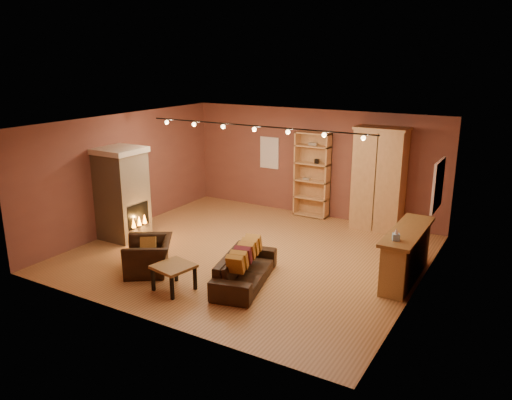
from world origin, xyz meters
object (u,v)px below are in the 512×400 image
Objects in this scene: armoire at (379,179)px; coffee_table at (174,269)px; loveseat at (245,264)px; bar_counter at (406,254)px; fireplace at (122,193)px; armchair at (149,250)px; bookcase at (313,174)px.

armoire is 3.35× the size of coffee_table.
armoire is 1.26× the size of loveseat.
armoire is 1.21× the size of bar_counter.
fireplace is 1.02× the size of bar_counter.
loveseat is (3.72, -0.70, -0.67)m from fireplace.
coffee_table is at bearing 32.21° from armchair.
fireplace is 1.77× the size of armchair.
fireplace is at bearing -144.22° from armoire.
armchair is at bearing -153.90° from bar_counter.
bookcase reaches higher than coffee_table.
armoire reaches higher than bar_counter.
bar_counter is at bearing -62.24° from armoire.
coffee_table is (-0.96, -0.89, 0.02)m from loveseat.
coffee_table is at bearing -112.68° from armoire.
bookcase is 1.82m from armoire.
armoire reaches higher than bookcase.
armchair reaches higher than loveseat.
fireplace is 4.85m from bookcase.
bookcase is 1.12× the size of loveseat.
bar_counter is 2.77× the size of coffee_table.
fireplace is 3.84m from loveseat.
coffee_table is at bearing -143.61° from bar_counter.
bar_counter is (6.24, 0.98, -0.55)m from fireplace.
loveseat is at bearing 69.30° from armchair.
fireplace reaches higher than armchair.
armchair is (1.81, -1.19, -0.62)m from fireplace.
fireplace is 2.25m from armchair.
coffee_table is (-0.34, -5.32, -0.72)m from bookcase.
armoire is at bearing -6.37° from bookcase.
armchair is (-1.28, -4.92, -0.69)m from bookcase.
coffee_table is (0.95, -0.40, -0.03)m from armchair.
fireplace is 6.34m from bar_counter.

